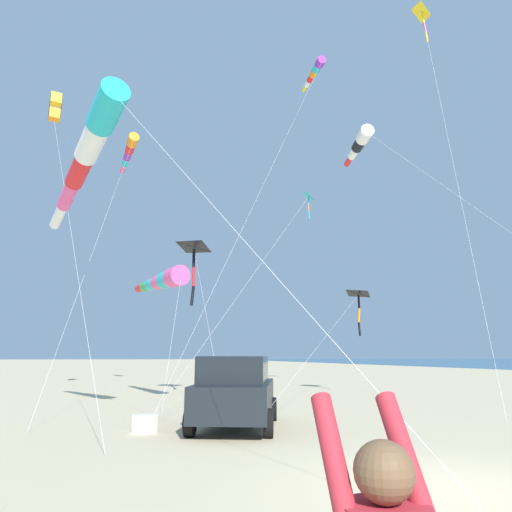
{
  "coord_description": "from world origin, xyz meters",
  "views": [
    {
      "loc": [
        4.28,
        6.06,
        1.85
      ],
      "look_at": [
        -0.47,
        -14.53,
        6.52
      ],
      "focal_mm": 31.88,
      "sensor_mm": 36.0,
      "label": 1
    }
  ],
  "objects_px": {
    "cooler_box": "(145,423)",
    "kite_windsock_magenta_far_left": "(315,72)",
    "kite_windsock_black_fish_shape": "(88,151)",
    "kite_delta_purple_drifting": "(359,294)",
    "kite_windsock_blue_topmost": "(130,150)",
    "kite_windsock_teal_far_right": "(360,143)",
    "kite_delta_green_low_center": "(195,247)",
    "kite_box_checkered_midright": "(55,107)",
    "kite_delta_rainbow_low_near": "(309,197)",
    "kite_windsock_yellow_midlevel": "(163,281)",
    "kite_delta_long_streamer_right": "(423,13)",
    "parked_car": "(236,391)"
  },
  "relations": [
    {
      "from": "kite_delta_long_streamer_right",
      "to": "kite_delta_rainbow_low_near",
      "type": "bearing_deg",
      "value": -42.55
    },
    {
      "from": "kite_windsock_blue_topmost",
      "to": "kite_windsock_teal_far_right",
      "type": "height_order",
      "value": "kite_windsock_blue_topmost"
    },
    {
      "from": "parked_car",
      "to": "kite_windsock_teal_far_right",
      "type": "distance_m",
      "value": 17.25
    },
    {
      "from": "kite_delta_rainbow_low_near",
      "to": "cooler_box",
      "type": "bearing_deg",
      "value": 50.7
    },
    {
      "from": "kite_windsock_blue_topmost",
      "to": "kite_delta_purple_drifting",
      "type": "bearing_deg",
      "value": 153.75
    },
    {
      "from": "kite_box_checkered_midright",
      "to": "kite_delta_green_low_center",
      "type": "distance_m",
      "value": 9.74
    },
    {
      "from": "cooler_box",
      "to": "parked_car",
      "type": "bearing_deg",
      "value": -177.98
    },
    {
      "from": "kite_delta_rainbow_low_near",
      "to": "kite_windsock_yellow_midlevel",
      "type": "distance_m",
      "value": 9.47
    },
    {
      "from": "kite_windsock_black_fish_shape",
      "to": "cooler_box",
      "type": "bearing_deg",
      "value": 149.86
    },
    {
      "from": "kite_delta_long_streamer_right",
      "to": "kite_delta_purple_drifting",
      "type": "bearing_deg",
      "value": -61.96
    },
    {
      "from": "cooler_box",
      "to": "kite_windsock_magenta_far_left",
      "type": "xyz_separation_m",
      "value": [
        -10.14,
        -13.64,
        20.65
      ]
    },
    {
      "from": "cooler_box",
      "to": "kite_windsock_magenta_far_left",
      "type": "bearing_deg",
      "value": -126.63
    },
    {
      "from": "parked_car",
      "to": "kite_windsock_black_fish_shape",
      "type": "height_order",
      "value": "kite_windsock_black_fish_shape"
    },
    {
      "from": "cooler_box",
      "to": "kite_windsock_magenta_far_left",
      "type": "distance_m",
      "value": 26.75
    },
    {
      "from": "kite_delta_rainbow_low_near",
      "to": "kite_windsock_magenta_far_left",
      "type": "distance_m",
      "value": 11.39
    },
    {
      "from": "kite_windsock_blue_topmost",
      "to": "kite_windsock_black_fish_shape",
      "type": "bearing_deg",
      "value": 89.08
    },
    {
      "from": "parked_car",
      "to": "cooler_box",
      "type": "distance_m",
      "value": 2.44
    },
    {
      "from": "kite_delta_rainbow_low_near",
      "to": "kite_delta_green_low_center",
      "type": "height_order",
      "value": "kite_delta_rainbow_low_near"
    },
    {
      "from": "kite_windsock_teal_far_right",
      "to": "kite_delta_green_low_center",
      "type": "bearing_deg",
      "value": -4.58
    },
    {
      "from": "kite_windsock_yellow_midlevel",
      "to": "kite_delta_long_streamer_right",
      "type": "bearing_deg",
      "value": 169.16
    },
    {
      "from": "cooler_box",
      "to": "kite_box_checkered_midright",
      "type": "distance_m",
      "value": 17.46
    },
    {
      "from": "kite_windsock_blue_topmost",
      "to": "kite_windsock_yellow_midlevel",
      "type": "relative_size",
      "value": 2.06
    },
    {
      "from": "kite_windsock_magenta_far_left",
      "to": "kite_box_checkered_midright",
      "type": "bearing_deg",
      "value": 14.64
    },
    {
      "from": "kite_delta_purple_drifting",
      "to": "kite_windsock_blue_topmost",
      "type": "distance_m",
      "value": 17.0
    },
    {
      "from": "parked_car",
      "to": "kite_delta_green_low_center",
      "type": "xyz_separation_m",
      "value": [
        0.37,
        -9.41,
        6.13
      ]
    },
    {
      "from": "parked_car",
      "to": "kite_delta_green_low_center",
      "type": "distance_m",
      "value": 11.23
    },
    {
      "from": "kite_box_checkered_midright",
      "to": "kite_windsock_yellow_midlevel",
      "type": "distance_m",
      "value": 10.53
    },
    {
      "from": "kite_delta_purple_drifting",
      "to": "kite_delta_rainbow_low_near",
      "type": "distance_m",
      "value": 5.85
    },
    {
      "from": "kite_delta_purple_drifting",
      "to": "kite_windsock_teal_far_right",
      "type": "distance_m",
      "value": 8.24
    },
    {
      "from": "kite_windsock_blue_topmost",
      "to": "kite_delta_rainbow_low_near",
      "type": "relative_size",
      "value": 1.69
    },
    {
      "from": "kite_delta_rainbow_low_near",
      "to": "kite_windsock_magenta_far_left",
      "type": "relative_size",
      "value": 0.5
    },
    {
      "from": "parked_car",
      "to": "kite_windsock_yellow_midlevel",
      "type": "height_order",
      "value": "kite_windsock_yellow_midlevel"
    },
    {
      "from": "kite_delta_green_low_center",
      "to": "kite_windsock_magenta_far_left",
      "type": "height_order",
      "value": "kite_windsock_magenta_far_left"
    },
    {
      "from": "kite_delta_purple_drifting",
      "to": "kite_windsock_magenta_far_left",
      "type": "relative_size",
      "value": 0.51
    },
    {
      "from": "kite_delta_long_streamer_right",
      "to": "kite_delta_green_low_center",
      "type": "relative_size",
      "value": 2.15
    },
    {
      "from": "cooler_box",
      "to": "kite_delta_long_streamer_right",
      "type": "bearing_deg",
      "value": -157.39
    },
    {
      "from": "parked_car",
      "to": "kite_windsock_magenta_far_left",
      "type": "xyz_separation_m",
      "value": [
        -7.82,
        -13.56,
        19.91
      ]
    },
    {
      "from": "kite_delta_purple_drifting",
      "to": "kite_windsock_blue_topmost",
      "type": "height_order",
      "value": "kite_windsock_blue_topmost"
    },
    {
      "from": "kite_delta_rainbow_low_near",
      "to": "kite_delta_long_streamer_right",
      "type": "bearing_deg",
      "value": 137.45
    },
    {
      "from": "cooler_box",
      "to": "kite_delta_long_streamer_right",
      "type": "height_order",
      "value": "kite_delta_long_streamer_right"
    },
    {
      "from": "kite_delta_green_low_center",
      "to": "kite_delta_purple_drifting",
      "type": "bearing_deg",
      "value": -178.64
    },
    {
      "from": "parked_car",
      "to": "kite_box_checkered_midright",
      "type": "xyz_separation_m",
      "value": [
        7.39,
        -9.59,
        12.88
      ]
    },
    {
      "from": "kite_delta_purple_drifting",
      "to": "kite_delta_rainbow_low_near",
      "type": "height_order",
      "value": "kite_delta_rainbow_low_near"
    },
    {
      "from": "kite_windsock_blue_topmost",
      "to": "kite_windsock_black_fish_shape",
      "type": "distance_m",
      "value": 16.2
    },
    {
      "from": "parked_car",
      "to": "kite_windsock_yellow_midlevel",
      "type": "distance_m",
      "value": 8.94
    },
    {
      "from": "kite_windsock_yellow_midlevel",
      "to": "kite_windsock_black_fish_shape",
      "type": "xyz_separation_m",
      "value": [
        2.53,
        6.59,
        2.83
      ]
    },
    {
      "from": "kite_windsock_yellow_midlevel",
      "to": "kite_windsock_magenta_far_left",
      "type": "relative_size",
      "value": 0.41
    },
    {
      "from": "kite_delta_green_low_center",
      "to": "kite_delta_rainbow_low_near",
      "type": "bearing_deg",
      "value": -176.44
    },
    {
      "from": "kite_windsock_yellow_midlevel",
      "to": "kite_windsock_teal_far_right",
      "type": "relative_size",
      "value": 0.55
    },
    {
      "from": "cooler_box",
      "to": "kite_windsock_blue_topmost",
      "type": "relative_size",
      "value": 0.03
    }
  ]
}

